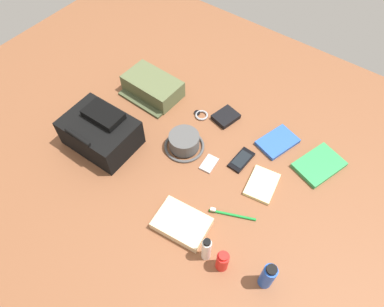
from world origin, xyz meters
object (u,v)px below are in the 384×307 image
(cell_phone, at_px, (241,160))
(notepad, at_px, (262,184))
(deodorant_spray, at_px, (268,276))
(toothbrush, at_px, (230,214))
(toiletry_pouch, at_px, (152,87))
(wallet, at_px, (226,117))
(sunscreen_spray, at_px, (222,261))
(travel_guidebook, at_px, (277,142))
(wristwatch, at_px, (201,115))
(paperback_novel, at_px, (319,165))
(media_player, at_px, (209,164))
(folded_towel, at_px, (182,223))
(bucket_hat, at_px, (184,142))
(toothpaste_tube, at_px, (206,249))
(backpack, at_px, (101,132))

(cell_phone, relative_size, notepad, 0.85)
(deodorant_spray, relative_size, toothbrush, 0.86)
(toiletry_pouch, height_order, wallet, toiletry_pouch)
(sunscreen_spray, relative_size, travel_guidebook, 0.55)
(sunscreen_spray, distance_m, wristwatch, 0.71)
(paperback_novel, xyz_separation_m, media_player, (0.38, 0.27, -0.00))
(toothbrush, relative_size, folded_towel, 0.86)
(cell_phone, distance_m, wallet, 0.25)
(bucket_hat, relative_size, media_player, 2.00)
(folded_towel, bearing_deg, toothpaste_tube, 163.50)
(cell_phone, bearing_deg, folded_towel, 86.63)
(sunscreen_spray, xyz_separation_m, media_player, (0.28, -0.33, -0.05))
(backpack, height_order, toiletry_pouch, backpack)
(backpack, xyz_separation_m, deodorant_spray, (-0.88, 0.10, -0.00))
(toothpaste_tube, xyz_separation_m, cell_phone, (0.12, -0.43, -0.06))
(toiletry_pouch, bearing_deg, deodorant_spray, 152.67)
(toothpaste_tube, xyz_separation_m, folded_towel, (0.14, -0.04, -0.05))
(media_player, bearing_deg, travel_guidebook, -123.02)
(toothbrush, bearing_deg, notepad, -99.99)
(cell_phone, bearing_deg, paperback_novel, -148.05)
(wallet, height_order, folded_towel, folded_towel)
(cell_phone, height_order, toothbrush, toothbrush)
(notepad, bearing_deg, toothpaste_tube, 77.94)
(wallet, bearing_deg, paperback_novel, -165.50)
(backpack, relative_size, sunscreen_spray, 2.81)
(bucket_hat, distance_m, toothbrush, 0.37)
(backpack, height_order, cell_phone, backpack)
(deodorant_spray, bearing_deg, backpack, -6.69)
(toothbrush, bearing_deg, toiletry_pouch, -26.01)
(toothbrush, height_order, folded_towel, folded_towel)
(deodorant_spray, bearing_deg, wristwatch, -38.05)
(toiletry_pouch, height_order, travel_guidebook, toiletry_pouch)
(toothpaste_tube, distance_m, travel_guidebook, 0.61)
(bucket_hat, distance_m, travel_guidebook, 0.41)
(toiletry_pouch, relative_size, media_player, 3.14)
(toiletry_pouch, distance_m, toothbrush, 0.74)
(sunscreen_spray, height_order, paperback_novel, sunscreen_spray)
(media_player, xyz_separation_m, wristwatch, (0.19, -0.20, 0.00))
(sunscreen_spray, bearing_deg, toothbrush, -65.11)
(folded_towel, bearing_deg, deodorant_spray, -179.33)
(wristwatch, bearing_deg, deodorant_spray, 141.95)
(backpack, relative_size, media_player, 3.45)
(bucket_hat, height_order, media_player, bucket_hat)
(bucket_hat, distance_m, sunscreen_spray, 0.54)
(toiletry_pouch, relative_size, toothbrush, 1.63)
(backpack, height_order, bucket_hat, backpack)
(deodorant_spray, xyz_separation_m, travel_guidebook, (0.26, -0.56, -0.06))
(bucket_hat, bearing_deg, wallet, -102.48)
(wristwatch, relative_size, folded_towel, 0.36)
(backpack, distance_m, notepad, 0.72)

